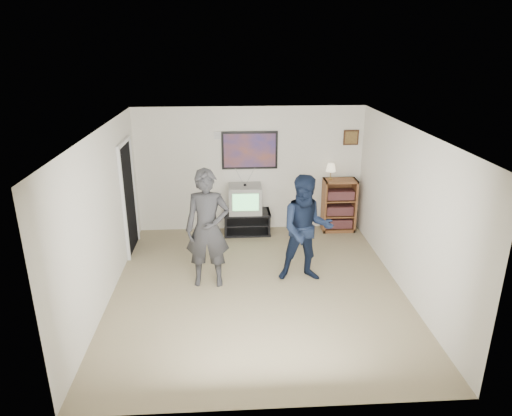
{
  "coord_description": "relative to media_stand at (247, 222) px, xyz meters",
  "views": [
    {
      "loc": [
        -0.41,
        -6.29,
        3.66
      ],
      "look_at": [
        0.01,
        0.55,
        1.15
      ],
      "focal_mm": 32.0,
      "sensor_mm": 36.0,
      "label": 1
    }
  ],
  "objects": [
    {
      "name": "small_picture",
      "position": [
        2.07,
        0.25,
        1.65
      ],
      "size": [
        0.3,
        0.03,
        0.3
      ],
      "primitive_type": "cube",
      "color": "black",
      "rests_on": "room_shell"
    },
    {
      "name": "poster",
      "position": [
        0.07,
        0.24,
        1.42
      ],
      "size": [
        1.1,
        0.03,
        0.75
      ],
      "primitive_type": "cube",
      "color": "black",
      "rests_on": "room_shell"
    },
    {
      "name": "controller_left",
      "position": [
        -0.74,
        -1.84,
        0.93
      ],
      "size": [
        0.05,
        0.13,
        0.04
      ],
      "primitive_type": "cube",
      "rotation": [
        0.0,
        0.0,
        0.08
      ],
      "color": "white",
      "rests_on": "person_tall"
    },
    {
      "name": "air_vent",
      "position": [
        -0.48,
        0.25,
        1.72
      ],
      "size": [
        0.28,
        0.02,
        0.14
      ],
      "primitive_type": "cube",
      "color": "white",
      "rests_on": "room_shell"
    },
    {
      "name": "controller_right",
      "position": [
        0.88,
        -1.67,
        0.75
      ],
      "size": [
        0.05,
        0.12,
        0.03
      ],
      "primitive_type": "cube",
      "rotation": [
        0.0,
        0.0,
        -0.11
      ],
      "color": "white",
      "rests_on": "person_short"
    },
    {
      "name": "doorway",
      "position": [
        -2.16,
        -0.63,
        0.77
      ],
      "size": [
        0.03,
        0.85,
        2.0
      ],
      "primitive_type": "cube",
      "color": "black",
      "rests_on": "room_shell"
    },
    {
      "name": "crt_television",
      "position": [
        -0.04,
        -0.0,
        0.5
      ],
      "size": [
        0.64,
        0.55,
        0.54
      ],
      "primitive_type": null,
      "rotation": [
        0.0,
        0.0,
        -0.01
      ],
      "color": "gray",
      "rests_on": "media_stand"
    },
    {
      "name": "person_short",
      "position": [
        0.86,
        -1.95,
        0.65
      ],
      "size": [
        0.87,
        0.69,
        1.76
      ],
      "primitive_type": "imported",
      "rotation": [
        0.0,
        0.0,
        -0.03
      ],
      "color": "black",
      "rests_on": "room_shell"
    },
    {
      "name": "room_shell",
      "position": [
        0.07,
        -1.88,
        1.02
      ],
      "size": [
        4.51,
        5.0,
        2.51
      ],
      "color": "#726348",
      "rests_on": "ground"
    },
    {
      "name": "bookshelf",
      "position": [
        1.87,
        0.05,
        0.31
      ],
      "size": [
        0.66,
        0.38,
        1.08
      ],
      "primitive_type": null,
      "color": "brown",
      "rests_on": "room_shell"
    },
    {
      "name": "table_lamp",
      "position": [
        1.67,
        0.1,
        1.01
      ],
      "size": [
        0.2,
        0.2,
        0.32
      ],
      "primitive_type": null,
      "color": "#F7E5BB",
      "rests_on": "bookshelf"
    },
    {
      "name": "media_stand",
      "position": [
        0.0,
        0.0,
        0.0
      ],
      "size": [
        0.93,
        0.52,
        0.46
      ],
      "rotation": [
        0.0,
        0.0,
        0.01
      ],
      "color": "black",
      "rests_on": "room_shell"
    },
    {
      "name": "person_tall",
      "position": [
        -0.69,
        -2.01,
        0.71
      ],
      "size": [
        0.71,
        0.48,
        1.89
      ],
      "primitive_type": "imported",
      "rotation": [
        0.0,
        0.0,
        -0.04
      ],
      "color": "#2B2B2D",
      "rests_on": "room_shell"
    }
  ]
}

